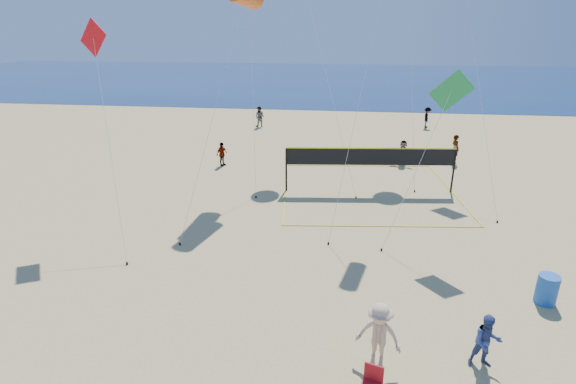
# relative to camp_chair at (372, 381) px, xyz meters

# --- Properties ---
(ocean) EXTENTS (140.00, 50.00, 0.03)m
(ocean) POSITION_rel_camp_chair_xyz_m (-1.89, 61.89, -0.49)
(ocean) COLOR navy
(ocean) RESTS_ON ground
(bystander_a) EXTENTS (0.80, 0.64, 1.58)m
(bystander_a) POSITION_rel_camp_chair_xyz_m (3.06, 1.46, 0.28)
(bystander_a) COLOR navy
(bystander_a) RESTS_ON ground
(bystander_b) EXTENTS (1.38, 1.04, 1.89)m
(bystander_b) POSITION_rel_camp_chair_xyz_m (0.20, 1.18, 0.44)
(bystander_b) COLOR #D1AD8B
(bystander_b) RESTS_ON ground
(far_person_0) EXTENTS (0.75, 0.95, 1.51)m
(far_person_0) POSITION_rel_camp_chair_xyz_m (-8.49, 17.91, 0.25)
(far_person_0) COLOR gray
(far_person_0) RESTS_ON ground
(far_person_1) EXTENTS (1.54, 0.86, 1.58)m
(far_person_1) POSITION_rel_camp_chair_xyz_m (2.93, 19.51, 0.29)
(far_person_1) COLOR gray
(far_person_1) RESTS_ON ground
(far_person_2) EXTENTS (0.64, 0.79, 1.87)m
(far_person_2) POSITION_rel_camp_chair_xyz_m (6.30, 20.23, 0.43)
(far_person_2) COLOR gray
(far_person_2) RESTS_ON ground
(far_person_3) EXTENTS (1.01, 0.89, 1.76)m
(far_person_3) POSITION_rel_camp_chair_xyz_m (-8.04, 28.89, 0.38)
(far_person_3) COLOR gray
(far_person_3) RESTS_ON ground
(far_person_4) EXTENTS (0.83, 1.21, 1.73)m
(far_person_4) POSITION_rel_camp_chair_xyz_m (6.22, 30.48, 0.36)
(far_person_4) COLOR gray
(far_person_4) RESTS_ON ground
(camp_chair) EXTENTS (0.60, 0.70, 1.00)m
(camp_chair) POSITION_rel_camp_chair_xyz_m (0.00, 0.00, 0.00)
(camp_chair) COLOR #A51218
(camp_chair) RESTS_ON ground
(trash_barrel) EXTENTS (0.87, 0.87, 1.00)m
(trash_barrel) POSITION_rel_camp_chair_xyz_m (5.90, 4.72, -0.00)
(trash_barrel) COLOR #1B53B2
(trash_barrel) RESTS_ON ground
(volleyball_net) EXTENTS (9.98, 9.84, 2.44)m
(volleyball_net) POSITION_rel_camp_chair_xyz_m (0.57, 14.40, 1.17)
(volleyball_net) COLOR black
(volleyball_net) RESTS_ON ground
(kite_3) EXTENTS (3.40, 4.95, 8.84)m
(kite_3) POSITION_rel_camp_chair_xyz_m (-11.38, 9.72, 7.08)
(kite_3) COLOR red
(kite_3) RESTS_ON ground
(kite_4) EXTENTS (3.26, 2.22, 7.00)m
(kite_4) POSITION_rel_camp_chair_xyz_m (3.08, 9.54, 5.38)
(kite_4) COLOR #209347
(kite_4) RESTS_ON ground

